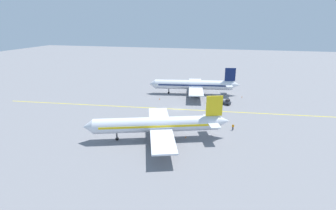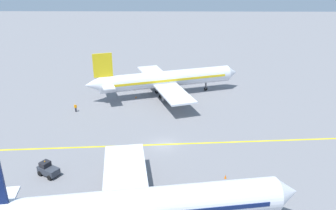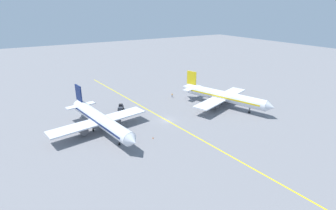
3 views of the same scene
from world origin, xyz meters
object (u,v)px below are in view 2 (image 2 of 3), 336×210
airplane_at_gate (165,79)px  baggage_tug_dark (48,169)px  ground_crew_worker (76,107)px  traffic_cone_near_nose (136,97)px  airplane_adjacent_stand (132,207)px  traffic_cone_mid_apron (225,177)px

airplane_at_gate → baggage_tug_dark: size_ratio=10.33×
airplane_at_gate → ground_crew_worker: (9.96, -17.69, -2.80)m
traffic_cone_near_nose → ground_crew_worker: bearing=-54.9°
airplane_adjacent_stand → baggage_tug_dark: size_ratio=10.61×
ground_crew_worker → traffic_cone_mid_apron: ground_crew_worker is taller
traffic_cone_near_nose → traffic_cone_mid_apron: size_ratio=1.00×
traffic_cone_mid_apron → ground_crew_worker: bearing=-130.5°
ground_crew_worker → traffic_cone_mid_apron: size_ratio=3.05×
baggage_tug_dark → traffic_cone_near_nose: 31.37m
airplane_at_gate → traffic_cone_mid_apron: 33.94m
airplane_adjacent_stand → ground_crew_worker: size_ratio=21.12×
ground_crew_worker → traffic_cone_near_nose: 13.75m
airplane_at_gate → ground_crew_worker: airplane_at_gate is taller
baggage_tug_dark → ground_crew_worker: 22.30m
baggage_tug_dark → traffic_cone_near_nose: baggage_tug_dark is taller
airplane_at_gate → airplane_adjacent_stand: 43.25m
traffic_cone_near_nose → traffic_cone_mid_apron: (30.53, 15.30, 0.00)m
airplane_adjacent_stand → traffic_cone_mid_apron: 15.86m
ground_crew_worker → baggage_tug_dark: bearing=6.1°
airplane_adjacent_stand → traffic_cone_near_nose: bearing=-174.4°
baggage_tug_dark → airplane_at_gate: bearing=154.5°
airplane_at_gate → traffic_cone_near_nose: airplane_at_gate is taller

